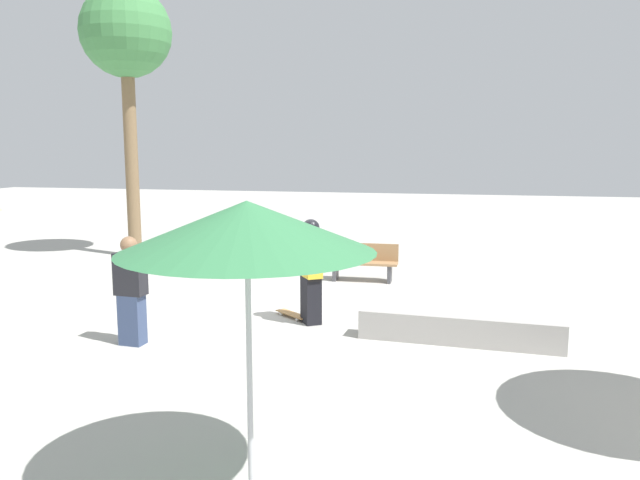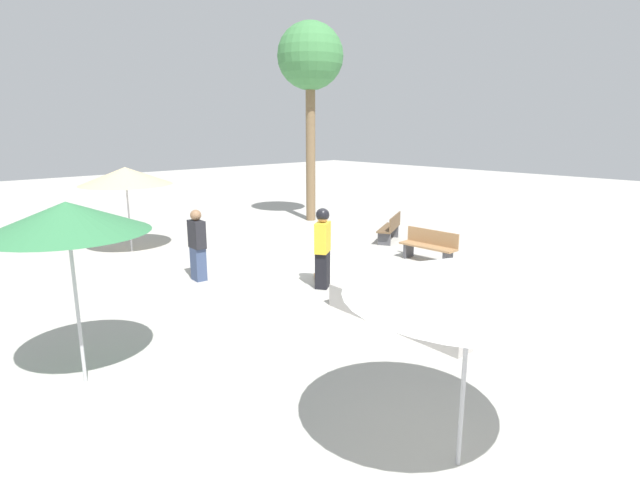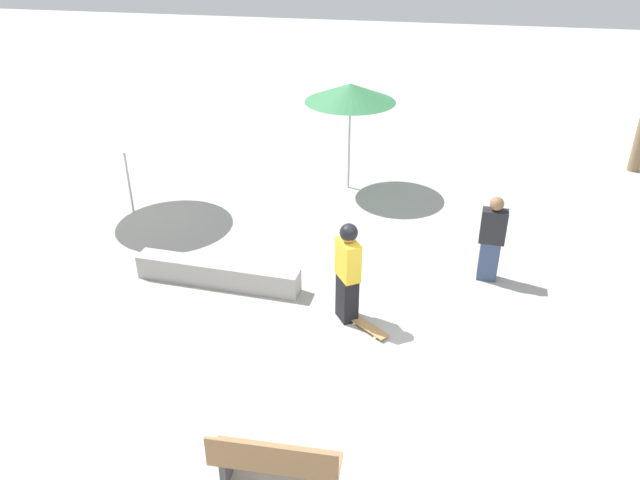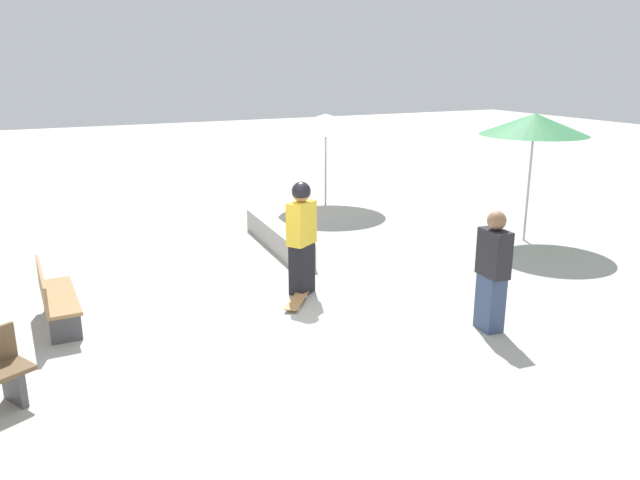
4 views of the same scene
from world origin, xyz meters
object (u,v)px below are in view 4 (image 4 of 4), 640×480
(shade_umbrella_green, at_px, (534,124))
(bystander_watching, at_px, (493,272))
(concrete_ledge, at_px, (278,236))
(shade_umbrella_white, at_px, (326,122))
(skater_main, at_px, (302,234))
(bench_far, at_px, (55,297))
(skateboard, at_px, (297,301))

(shade_umbrella_green, bearing_deg, bystander_watching, 131.14)
(concrete_ledge, height_order, shade_umbrella_green, shade_umbrella_green)
(shade_umbrella_white, height_order, bystander_watching, shade_umbrella_white)
(skater_main, xyz_separation_m, bench_far, (0.33, 3.65, -0.56))
(bench_far, relative_size, shade_umbrella_white, 0.62)
(skater_main, height_order, shade_umbrella_white, shade_umbrella_white)
(shade_umbrella_green, bearing_deg, shade_umbrella_white, 26.67)
(bystander_watching, bearing_deg, skater_main, -139.98)
(skateboard, xyz_separation_m, bystander_watching, (-2.02, -2.04, 0.79))
(skater_main, relative_size, skateboard, 2.44)
(skater_main, relative_size, bystander_watching, 1.08)
(concrete_ledge, xyz_separation_m, shade_umbrella_white, (2.91, -2.50, 1.91))
(bench_far, bearing_deg, skateboard, 76.42)
(shade_umbrella_green, xyz_separation_m, bystander_watching, (-3.22, 3.68, -1.55))
(concrete_ledge, bearing_deg, shade_umbrella_green, -109.79)
(concrete_ledge, bearing_deg, bench_far, 117.27)
(shade_umbrella_green, relative_size, shade_umbrella_white, 1.01)
(skateboard, xyz_separation_m, shade_umbrella_green, (1.20, -5.72, 2.34))
(skateboard, height_order, concrete_ledge, concrete_ledge)
(bench_far, distance_m, shade_umbrella_green, 9.33)
(shade_umbrella_green, xyz_separation_m, shade_umbrella_white, (4.65, 2.34, -0.26))
(skater_main, distance_m, concrete_ledge, 2.71)
(concrete_ledge, relative_size, bystander_watching, 1.86)
(skateboard, distance_m, shade_umbrella_green, 6.30)
(skater_main, height_order, skateboard, skater_main)
(skater_main, height_order, bench_far, skater_main)
(shade_umbrella_white, bearing_deg, bystander_watching, 170.30)
(shade_umbrella_white, bearing_deg, bench_far, 127.05)
(bench_far, bearing_deg, skater_main, 83.60)
(shade_umbrella_white, bearing_deg, shade_umbrella_green, -153.33)
(shade_umbrella_green, bearing_deg, skateboard, 101.85)
(skateboard, height_order, bench_far, bench_far)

